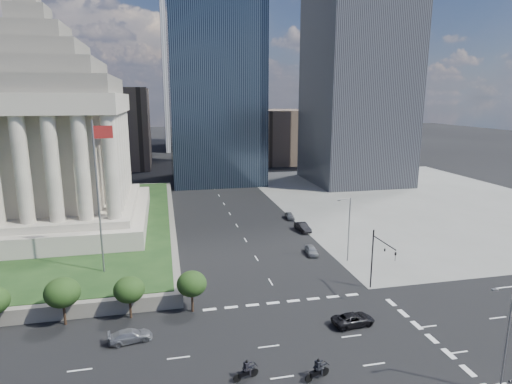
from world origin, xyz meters
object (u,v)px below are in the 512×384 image
object	(u,v)px
parked_sedan_far	(290,216)
parked_sedan_near	(311,250)
motorcycle_lead	(317,369)
traffic_signal_ne	(379,255)
parked_sedan_mid	(303,227)
street_lamp_north	(348,226)
pickup_truck	(353,319)
motorcycle_trail	(246,370)
street_lamp_south	(506,333)
suv_grey	(130,336)
flagpole	(99,189)
war_memorial	(40,117)

from	to	relation	value
parked_sedan_far	parked_sedan_near	bearing A→B (deg)	-91.62
parked_sedan_far	motorcycle_lead	size ratio (longest dim) A/B	1.48
traffic_signal_ne	parked_sedan_mid	size ratio (longest dim) A/B	1.68
street_lamp_north	parked_sedan_mid	world-z (taller)	street_lamp_north
parked_sedan_far	traffic_signal_ne	bearing A→B (deg)	-83.04
pickup_truck	parked_sedan_near	size ratio (longest dim) A/B	1.19
street_lamp_north	motorcycle_trail	world-z (taller)	street_lamp_north
traffic_signal_ne	street_lamp_south	bearing A→B (deg)	-87.59
pickup_truck	suv_grey	xyz separation A→B (m)	(-23.86, 1.87, -0.03)
traffic_signal_ne	suv_grey	world-z (taller)	traffic_signal_ne
pickup_truck	parked_sedan_near	xyz separation A→B (m)	(2.85, 21.75, 0.02)
parked_sedan_near	flagpole	bearing A→B (deg)	-164.59
parked_sedan_far	street_lamp_south	bearing A→B (deg)	-82.75
motorcycle_lead	motorcycle_trail	distance (m)	6.37
motorcycle_trail	suv_grey	bearing A→B (deg)	124.21
flagpole	motorcycle_trail	bearing A→B (deg)	-58.19
traffic_signal_ne	parked_sedan_mid	world-z (taller)	traffic_signal_ne
parked_sedan_far	street_lamp_north	bearing A→B (deg)	-80.34
suv_grey	parked_sedan_far	world-z (taller)	parked_sedan_far
street_lamp_south	motorcycle_lead	xyz separation A→B (m)	(-14.34, 5.16, -4.67)
flagpole	parked_sedan_mid	size ratio (longest dim) A/B	4.20
street_lamp_south	pickup_truck	xyz separation A→B (m)	(-7.18, 13.11, -5.00)
parked_sedan_near	parked_sedan_mid	distance (m)	12.15
parked_sedan_near	street_lamp_north	bearing A→B (deg)	-35.24
street_lamp_north	motorcycle_lead	bearing A→B (deg)	-119.02
pickup_truck	motorcycle_lead	distance (m)	10.71
traffic_signal_ne	street_lamp_south	size ratio (longest dim) A/B	0.80
street_lamp_south	suv_grey	world-z (taller)	street_lamp_south
flagpole	parked_sedan_near	xyz separation A→B (m)	(30.83, 4.86, -12.43)
parked_sedan_near	street_lamp_south	bearing A→B (deg)	-76.46
street_lamp_south	parked_sedan_near	world-z (taller)	street_lamp_south
war_memorial	street_lamp_south	size ratio (longest dim) A/B	3.90
parked_sedan_near	parked_sedan_far	distance (m)	20.58
street_lamp_north	parked_sedan_mid	size ratio (longest dim) A/B	2.10
traffic_signal_ne	motorcycle_trail	distance (m)	24.14
war_memorial	suv_grey	world-z (taller)	war_memorial
war_memorial	parked_sedan_mid	xyz separation A→B (m)	(45.50, -7.26, -20.62)
parked_sedan_near	parked_sedan_mid	bearing A→B (deg)	84.58
flagpole	pickup_truck	distance (m)	34.97
street_lamp_north	parked_sedan_far	world-z (taller)	street_lamp_north
traffic_signal_ne	pickup_truck	world-z (taller)	traffic_signal_ne
traffic_signal_ne	parked_sedan_far	xyz separation A→B (m)	(-1.00, 35.59, -4.58)
flagpole	parked_sedan_near	size ratio (longest dim) A/B	4.96
street_lamp_south	motorcycle_trail	size ratio (longest dim) A/B	3.98
traffic_signal_ne	motorcycle_lead	bearing A→B (deg)	-132.90
flagpole	parked_sedan_near	bearing A→B (deg)	8.95
flagpole	parked_sedan_far	distance (m)	43.65
motorcycle_lead	street_lamp_north	bearing A→B (deg)	42.66
motorcycle_lead	parked_sedan_near	bearing A→B (deg)	53.06
parked_sedan_near	war_memorial	bearing A→B (deg)	162.46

